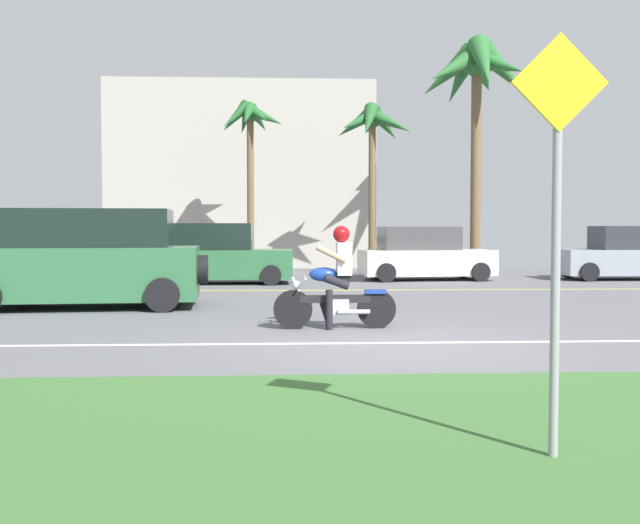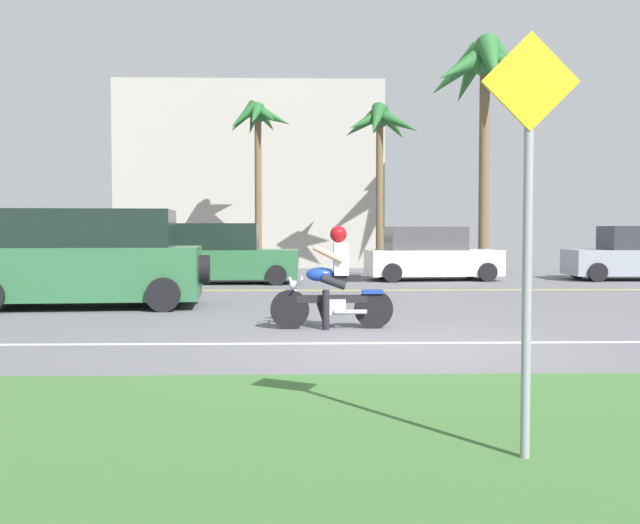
# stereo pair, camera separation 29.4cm
# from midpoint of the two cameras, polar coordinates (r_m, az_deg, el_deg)

# --- Properties ---
(ground) EXTENTS (56.00, 30.00, 0.04)m
(ground) POSITION_cam_midpoint_polar(r_m,az_deg,el_deg) (12.63, 3.34, -4.48)
(ground) COLOR slate
(grass_median) EXTENTS (56.00, 3.80, 0.06)m
(grass_median) POSITION_cam_midpoint_polar(r_m,az_deg,el_deg) (5.72, 11.14, -12.63)
(grass_median) COLOR #3D6B33
(grass_median) RESTS_ON ground
(lane_line_near) EXTENTS (50.40, 0.12, 0.01)m
(lane_line_near) POSITION_cam_midpoint_polar(r_m,az_deg,el_deg) (9.85, 5.10, -6.34)
(lane_line_near) COLOR silver
(lane_line_near) RESTS_ON ground
(lane_line_far) EXTENTS (50.40, 0.12, 0.01)m
(lane_line_far) POSITION_cam_midpoint_polar(r_m,az_deg,el_deg) (18.26, 1.43, -2.22)
(lane_line_far) COLOR yellow
(lane_line_far) RESTS_ON ground
(motorcyclist) EXTENTS (1.90, 0.62, 1.59)m
(motorcyclist) POSITION_cam_midpoint_polar(r_m,az_deg,el_deg) (11.16, 0.51, -1.84)
(motorcyclist) COLOR black
(motorcyclist) RESTS_ON ground
(suv_nearby) EXTENTS (4.65, 2.47, 1.92)m
(suv_nearby) POSITION_cam_midpoint_polar(r_m,az_deg,el_deg) (14.89, -18.44, 0.15)
(suv_nearby) COLOR #2D663D
(suv_nearby) RESTS_ON ground
(parked_car_0) EXTENTS (3.88, 1.93, 1.54)m
(parked_car_0) POSITION_cam_midpoint_polar(r_m,az_deg,el_deg) (22.17, -21.54, 0.30)
(parked_car_0) COLOR #2D663D
(parked_car_0) RESTS_ON ground
(parked_car_1) EXTENTS (4.24, 1.88, 1.70)m
(parked_car_1) POSITION_cam_midpoint_polar(r_m,az_deg,el_deg) (20.75, -8.67, 0.49)
(parked_car_1) COLOR #2D663D
(parked_car_1) RESTS_ON ground
(parked_car_2) EXTENTS (4.06, 2.12, 1.62)m
(parked_car_2) POSITION_cam_midpoint_polar(r_m,az_deg,el_deg) (22.15, 7.79, 0.53)
(parked_car_2) COLOR white
(parked_car_2) RESTS_ON ground
(parked_car_3) EXTENTS (4.03, 1.89, 1.64)m
(parked_car_3) POSITION_cam_midpoint_polar(r_m,az_deg,el_deg) (24.00, 22.73, 0.53)
(parked_car_3) COLOR #8C939E
(parked_car_3) RESTS_ON ground
(palm_tree_0) EXTENTS (2.72, 2.73, 5.73)m
(palm_tree_0) POSITION_cam_midpoint_polar(r_m,az_deg,el_deg) (24.65, 3.85, 10.30)
(palm_tree_0) COLOR brown
(palm_tree_0) RESTS_ON ground
(palm_tree_1) EXTENTS (4.18, 4.13, 8.01)m
(palm_tree_1) POSITION_cam_midpoint_polar(r_m,az_deg,el_deg) (25.93, 11.84, 13.98)
(palm_tree_1) COLOR brown
(palm_tree_1) RESTS_ON ground
(palm_tree_2) EXTENTS (2.36, 2.35, 5.97)m
(palm_tree_2) POSITION_cam_midpoint_polar(r_m,az_deg,el_deg) (25.39, -5.88, 10.46)
(palm_tree_2) COLOR brown
(palm_tree_2) RESTS_ON ground
(motorcyclist_distant) EXTENTS (0.59, 1.59, 1.35)m
(motorcyclist_distant) POSITION_cam_midpoint_polar(r_m,az_deg,el_deg) (18.04, -21.41, -0.65)
(motorcyclist_distant) COLOR black
(motorcyclist_distant) RESTS_ON ground
(street_sign) EXTENTS (0.62, 0.06, 2.76)m
(street_sign) POSITION_cam_midpoint_polar(r_m,az_deg,el_deg) (4.82, 16.48, 4.22)
(street_sign) COLOR gray
(street_sign) RESTS_ON ground
(building_far) EXTENTS (10.65, 4.00, 7.42)m
(building_far) POSITION_cam_midpoint_polar(r_m,az_deg,el_deg) (30.60, -6.33, 6.63)
(building_far) COLOR #A8A399
(building_far) RESTS_ON ground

